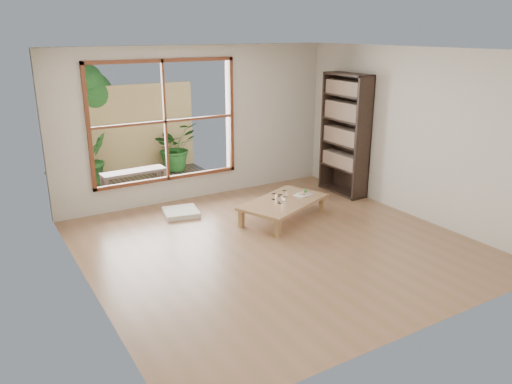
{
  "coord_description": "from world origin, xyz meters",
  "views": [
    {
      "loc": [
        -3.51,
        -5.32,
        2.84
      ],
      "look_at": [
        0.1,
        0.68,
        0.55
      ],
      "focal_mm": 35.0,
      "sensor_mm": 36.0,
      "label": 1
    }
  ],
  "objects_px": {
    "low_table": "(283,203)",
    "food_tray": "(304,194)",
    "bookshelf": "(345,135)",
    "garden_bench": "(134,174)"
  },
  "relations": [
    {
      "from": "food_tray",
      "to": "bookshelf",
      "type": "bearing_deg",
      "value": 9.03
    },
    {
      "from": "low_table",
      "to": "food_tray",
      "type": "relative_size",
      "value": 5.27
    },
    {
      "from": "bookshelf",
      "to": "garden_bench",
      "type": "xyz_separation_m",
      "value": [
        -3.23,
        2.01,
        -0.73
      ]
    },
    {
      "from": "bookshelf",
      "to": "garden_bench",
      "type": "distance_m",
      "value": 3.88
    },
    {
      "from": "food_tray",
      "to": "garden_bench",
      "type": "distance_m",
      "value": 3.21
    },
    {
      "from": "food_tray",
      "to": "garden_bench",
      "type": "relative_size",
      "value": 0.26
    },
    {
      "from": "food_tray",
      "to": "low_table",
      "type": "bearing_deg",
      "value": 175.43
    },
    {
      "from": "bookshelf",
      "to": "food_tray",
      "type": "bearing_deg",
      "value": -157.71
    },
    {
      "from": "garden_bench",
      "to": "low_table",
      "type": "bearing_deg",
      "value": -62.03
    },
    {
      "from": "low_table",
      "to": "garden_bench",
      "type": "bearing_deg",
      "value": 98.23
    }
  ]
}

